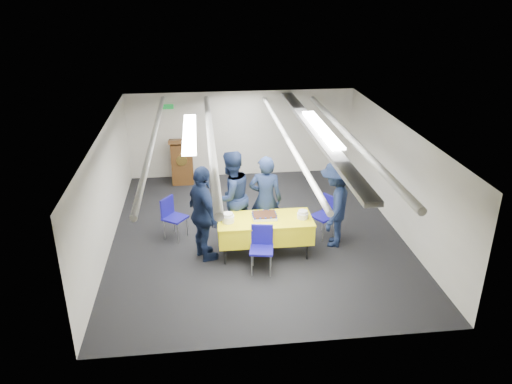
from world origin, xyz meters
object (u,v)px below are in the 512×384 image
at_px(podium, 182,161).
at_px(sailor_d, 335,204).
at_px(serving_table, 265,229).
at_px(chair_near, 262,244).
at_px(sailor_c, 203,214).
at_px(sheet_cake, 264,216).
at_px(sailor_b, 231,197).
at_px(chair_right, 326,212).
at_px(chair_left, 172,214).
at_px(sailor_a, 265,199).

relative_size(podium, sailor_d, 0.71).
distance_m(serving_table, chair_near, 0.55).
bearing_deg(sailor_d, serving_table, -56.41).
relative_size(serving_table, sailor_c, 0.97).
height_order(sheet_cake, sailor_b, sailor_b).
xyz_separation_m(chair_right, sailor_c, (-2.55, -0.66, 0.41)).
distance_m(chair_near, sailor_c, 1.24).
bearing_deg(podium, chair_left, -93.10).
distance_m(chair_near, sailor_d, 1.79).
height_order(podium, sailor_c, sailor_c).
xyz_separation_m(podium, sailor_d, (3.10, -3.66, 0.27)).
xyz_separation_m(serving_table, sailor_b, (-0.60, 0.69, 0.40)).
bearing_deg(podium, sailor_b, -71.75).
xyz_separation_m(chair_near, sailor_d, (1.57, 0.78, 0.36)).
bearing_deg(sailor_c, sailor_d, -107.35).
bearing_deg(sailor_b, serving_table, 98.43).
distance_m(serving_table, chair_right, 1.53).
bearing_deg(sailor_c, sailor_a, -88.03).
distance_m(sheet_cake, podium, 4.20).
bearing_deg(serving_table, sheet_cake, 91.33).
bearing_deg(sheet_cake, podium, 113.30).
relative_size(serving_table, chair_near, 2.10).
bearing_deg(chair_near, podium, 109.07).
bearing_deg(sailor_d, chair_right, -146.85).
xyz_separation_m(chair_near, sailor_b, (-0.47, 1.22, 0.43)).
bearing_deg(chair_right, podium, 133.03).
bearing_deg(sailor_b, chair_left, -43.90).
height_order(podium, sailor_a, sailor_a).
bearing_deg(chair_near, sailor_c, 153.37).
bearing_deg(chair_left, sailor_d, -11.88).
xyz_separation_m(chair_near, chair_right, (1.50, 1.18, 0.00)).
distance_m(chair_left, sailor_b, 1.32).
distance_m(sailor_b, sailor_d, 2.09).
relative_size(chair_right, chair_left, 1.00).
xyz_separation_m(podium, chair_near, (1.53, -4.44, -0.08)).
bearing_deg(chair_near, serving_table, 76.68).
distance_m(chair_left, sailor_d, 3.36).
bearing_deg(sailor_b, sailor_a, 137.81).
xyz_separation_m(sheet_cake, chair_left, (-1.82, 0.88, -0.28)).
xyz_separation_m(serving_table, sailor_d, (1.44, 0.25, 0.33)).
xyz_separation_m(chair_right, chair_left, (-3.20, 0.28, 0.00)).
relative_size(sheet_cake, podium, 0.38).
height_order(podium, sailor_d, sailor_d).
distance_m(serving_table, sailor_b, 1.00).
distance_m(chair_near, sailor_b, 1.38).
xyz_separation_m(chair_near, sailor_a, (0.21, 1.10, 0.39)).
xyz_separation_m(sheet_cake, sailor_a, (0.09, 0.52, 0.11)).
relative_size(serving_table, sailor_d, 1.03).
distance_m(podium, sailor_a, 3.78).
bearing_deg(podium, sheet_cake, -66.70).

